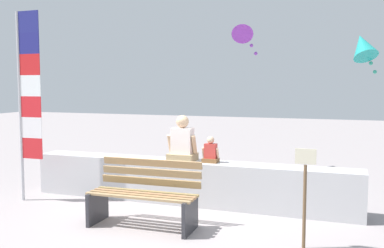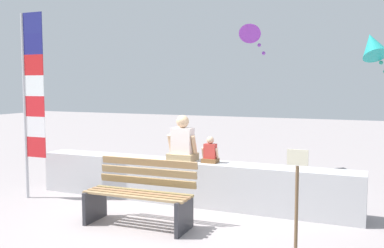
# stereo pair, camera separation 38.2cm
# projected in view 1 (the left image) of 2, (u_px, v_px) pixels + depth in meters

# --- Properties ---
(ground_plane) EXTENTS (40.00, 40.00, 0.00)m
(ground_plane) POSITION_uv_depth(u_px,v_px,m) (165.00, 219.00, 6.19)
(ground_plane) COLOR #9A9091
(seawall_ledge) EXTENTS (5.42, 0.48, 0.70)m
(seawall_ledge) POSITION_uv_depth(u_px,v_px,m) (187.00, 182.00, 7.02)
(seawall_ledge) COLOR #B8B8BB
(seawall_ledge) RESTS_ON ground
(park_bench) EXTENTS (1.51, 0.64, 0.88)m
(park_bench) POSITION_uv_depth(u_px,v_px,m) (144.00, 196.00, 5.89)
(park_bench) COLOR #A48359
(park_bench) RESTS_ON ground
(person_adult) EXTENTS (0.48, 0.35, 0.74)m
(person_adult) POSITION_uv_depth(u_px,v_px,m) (182.00, 143.00, 6.98)
(person_adult) COLOR tan
(person_adult) RESTS_ON seawall_ledge
(person_child) EXTENTS (0.27, 0.20, 0.41)m
(person_child) POSITION_uv_depth(u_px,v_px,m) (211.00, 152.00, 6.83)
(person_child) COLOR brown
(person_child) RESTS_ON seawall_ledge
(flag_banner) EXTENTS (0.44, 0.05, 3.10)m
(flag_banner) POSITION_uv_depth(u_px,v_px,m) (27.00, 93.00, 7.03)
(flag_banner) COLOR #B7B7BC
(flag_banner) RESTS_ON ground
(kite_purple) EXTENTS (0.63, 0.71, 0.90)m
(kite_purple) POSITION_uv_depth(u_px,v_px,m) (243.00, 30.00, 9.74)
(kite_purple) COLOR purple
(kite_teal) EXTENTS (0.79, 0.86, 0.93)m
(kite_teal) POSITION_uv_depth(u_px,v_px,m) (363.00, 46.00, 9.02)
(kite_teal) COLOR teal
(sign_post) EXTENTS (0.24, 0.04, 1.19)m
(sign_post) POSITION_uv_depth(u_px,v_px,m) (305.00, 189.00, 5.02)
(sign_post) COLOR brown
(sign_post) RESTS_ON ground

